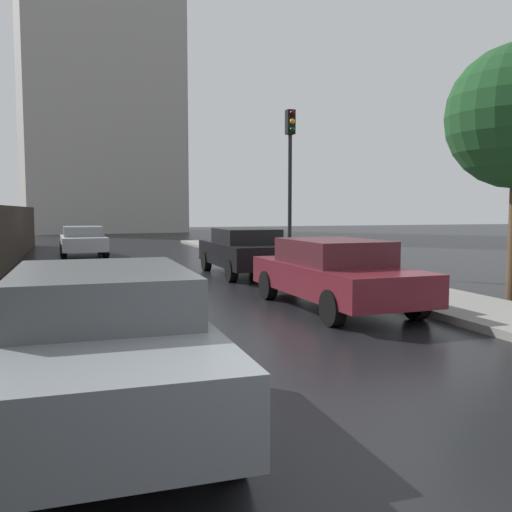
{
  "coord_description": "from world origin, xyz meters",
  "views": [
    {
      "loc": [
        -2.16,
        -2.8,
        1.97
      ],
      "look_at": [
        1.72,
        8.8,
        0.94
      ],
      "focal_mm": 38.43,
      "sensor_mm": 36.0,
      "label": 1
    }
  ],
  "objects_px": {
    "car_black_near_kerb": "(245,250)",
    "car_silver_mid_road": "(83,240)",
    "car_maroon_behind_camera": "(334,272)",
    "car_grey_far_lane": "(103,339)",
    "traffic_light": "(290,160)"
  },
  "relations": [
    {
      "from": "car_black_near_kerb",
      "to": "car_silver_mid_road",
      "type": "relative_size",
      "value": 1.1
    },
    {
      "from": "car_grey_far_lane",
      "to": "traffic_light",
      "type": "bearing_deg",
      "value": -119.48
    },
    {
      "from": "car_grey_far_lane",
      "to": "car_silver_mid_road",
      "type": "bearing_deg",
      "value": -89.8
    },
    {
      "from": "car_maroon_behind_camera",
      "to": "car_black_near_kerb",
      "type": "bearing_deg",
      "value": 88.82
    },
    {
      "from": "car_black_near_kerb",
      "to": "car_silver_mid_road",
      "type": "bearing_deg",
      "value": 117.95
    },
    {
      "from": "car_silver_mid_road",
      "to": "traffic_light",
      "type": "bearing_deg",
      "value": 124.65
    },
    {
      "from": "car_silver_mid_road",
      "to": "car_maroon_behind_camera",
      "type": "distance_m",
      "value": 15.16
    },
    {
      "from": "car_silver_mid_road",
      "to": "car_maroon_behind_camera",
      "type": "xyz_separation_m",
      "value": [
        4.56,
        -14.46,
        0.03
      ]
    },
    {
      "from": "car_maroon_behind_camera",
      "to": "traffic_light",
      "type": "height_order",
      "value": "traffic_light"
    },
    {
      "from": "car_grey_far_lane",
      "to": "car_black_near_kerb",
      "type": "bearing_deg",
      "value": -113.34
    },
    {
      "from": "car_silver_mid_road",
      "to": "car_maroon_behind_camera",
      "type": "bearing_deg",
      "value": 105.3
    },
    {
      "from": "car_black_near_kerb",
      "to": "car_grey_far_lane",
      "type": "distance_m",
      "value": 11.5
    },
    {
      "from": "car_silver_mid_road",
      "to": "traffic_light",
      "type": "relative_size",
      "value": 0.82
    },
    {
      "from": "traffic_light",
      "to": "car_maroon_behind_camera",
      "type": "bearing_deg",
      "value": -104.11
    },
    {
      "from": "car_maroon_behind_camera",
      "to": "car_grey_far_lane",
      "type": "distance_m",
      "value": 6.54
    }
  ]
}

